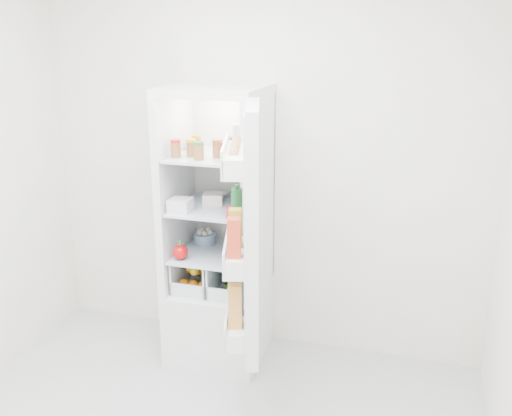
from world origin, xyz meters
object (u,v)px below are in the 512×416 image
(red_cabbage, at_px, (239,242))
(mushroom_bowl, at_px, (205,238))
(refrigerator, at_px, (221,260))
(fridge_door, at_px, (248,236))

(red_cabbage, height_order, mushroom_bowl, red_cabbage)
(refrigerator, bearing_deg, red_cabbage, -28.83)
(red_cabbage, relative_size, mushroom_bowl, 1.26)
(mushroom_bowl, xyz_separation_m, fridge_door, (0.52, -0.69, 0.31))
(mushroom_bowl, distance_m, fridge_door, 0.91)
(red_cabbage, height_order, fridge_door, fridge_door)
(fridge_door, bearing_deg, red_cabbage, 7.00)
(red_cabbage, bearing_deg, mushroom_bowl, 152.99)
(refrigerator, distance_m, fridge_door, 0.85)
(refrigerator, xyz_separation_m, fridge_door, (0.38, -0.63, 0.43))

